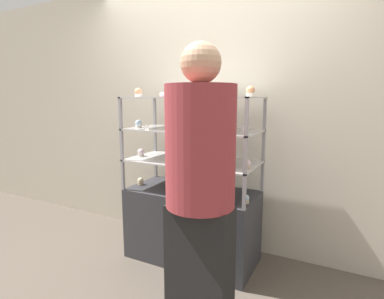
# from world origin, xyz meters

# --- Properties ---
(ground_plane) EXTENTS (20.00, 20.00, 0.00)m
(ground_plane) POSITION_xyz_m (0.00, 0.00, 0.00)
(ground_plane) COLOR brown
(back_wall) EXTENTS (8.00, 0.05, 2.60)m
(back_wall) POSITION_xyz_m (0.00, 0.41, 1.30)
(back_wall) COLOR beige
(back_wall) RESTS_ON ground_plane
(display_base) EXTENTS (1.13, 0.54, 0.64)m
(display_base) POSITION_xyz_m (0.00, 0.00, 0.32)
(display_base) COLOR #333338
(display_base) RESTS_ON ground_plane
(display_riser_lower) EXTENTS (1.13, 0.54, 0.27)m
(display_riser_lower) POSITION_xyz_m (0.00, 0.00, 0.89)
(display_riser_lower) COLOR #99999E
(display_riser_lower) RESTS_ON display_base
(display_riser_middle) EXTENTS (1.13, 0.54, 0.27)m
(display_riser_middle) POSITION_xyz_m (0.00, 0.00, 1.16)
(display_riser_middle) COLOR #99999E
(display_riser_middle) RESTS_ON display_riser_lower
(display_riser_upper) EXTENTS (1.13, 0.54, 0.27)m
(display_riser_upper) POSITION_xyz_m (0.00, 0.00, 1.43)
(display_riser_upper) COLOR #99999E
(display_riser_upper) RESTS_ON display_riser_middle
(layer_cake_centerpiece) EXTENTS (0.18, 0.18, 0.10)m
(layer_cake_centerpiece) POSITION_xyz_m (-0.13, 0.07, 0.69)
(layer_cake_centerpiece) COLOR beige
(layer_cake_centerpiece) RESTS_ON display_base
(sheet_cake_frosted) EXTENTS (0.25, 0.18, 0.06)m
(sheet_cake_frosted) POSITION_xyz_m (0.17, 0.03, 1.21)
(sheet_cake_frosted) COLOR brown
(sheet_cake_frosted) RESTS_ON display_riser_middle
(cupcake_0) EXTENTS (0.06, 0.06, 0.07)m
(cupcake_0) POSITION_xyz_m (-0.51, -0.06, 0.67)
(cupcake_0) COLOR #CCB28C
(cupcake_0) RESTS_ON display_base
(cupcake_1) EXTENTS (0.06, 0.06, 0.07)m
(cupcake_1) POSITION_xyz_m (0.01, -0.06, 0.67)
(cupcake_1) COLOR beige
(cupcake_1) RESTS_ON display_base
(cupcake_2) EXTENTS (0.06, 0.06, 0.07)m
(cupcake_2) POSITION_xyz_m (0.52, -0.10, 0.67)
(cupcake_2) COLOR #CCB28C
(cupcake_2) RESTS_ON display_base
(price_tag_0) EXTENTS (0.04, 0.00, 0.04)m
(price_tag_0) POSITION_xyz_m (0.25, -0.25, 0.66)
(price_tag_0) COLOR white
(price_tag_0) RESTS_ON display_base
(cupcake_3) EXTENTS (0.06, 0.06, 0.07)m
(cupcake_3) POSITION_xyz_m (-0.51, -0.05, 0.94)
(cupcake_3) COLOR beige
(cupcake_3) RESTS_ON display_riser_lower
(cupcake_4) EXTENTS (0.06, 0.06, 0.07)m
(cupcake_4) POSITION_xyz_m (-0.01, -0.12, 0.94)
(cupcake_4) COLOR beige
(cupcake_4) RESTS_ON display_riser_lower
(cupcake_5) EXTENTS (0.06, 0.06, 0.07)m
(cupcake_5) POSITION_xyz_m (0.51, -0.08, 0.94)
(cupcake_5) COLOR #CCB28C
(cupcake_5) RESTS_ON display_riser_lower
(price_tag_1) EXTENTS (0.04, 0.00, 0.04)m
(price_tag_1) POSITION_xyz_m (0.32, -0.25, 0.93)
(price_tag_1) COLOR white
(price_tag_1) RESTS_ON display_riser_lower
(cupcake_6) EXTENTS (0.06, 0.06, 0.07)m
(cupcake_6) POSITION_xyz_m (-0.51, -0.08, 1.21)
(cupcake_6) COLOR white
(cupcake_6) RESTS_ON display_riser_middle
(cupcake_7) EXTENTS (0.06, 0.06, 0.07)m
(cupcake_7) POSITION_xyz_m (-0.00, -0.15, 1.21)
(cupcake_7) COLOR white
(cupcake_7) RESTS_ON display_riser_middle
(cupcake_8) EXTENTS (0.06, 0.06, 0.07)m
(cupcake_8) POSITION_xyz_m (0.50, -0.11, 1.21)
(cupcake_8) COLOR white
(cupcake_8) RESTS_ON display_riser_middle
(price_tag_2) EXTENTS (0.04, 0.00, 0.04)m
(price_tag_2) POSITION_xyz_m (-0.29, -0.25, 1.20)
(price_tag_2) COLOR white
(price_tag_2) RESTS_ON display_riser_middle
(cupcake_9) EXTENTS (0.07, 0.07, 0.08)m
(cupcake_9) POSITION_xyz_m (-0.49, -0.08, 1.49)
(cupcake_9) COLOR white
(cupcake_9) RESTS_ON display_riser_upper
(cupcake_10) EXTENTS (0.07, 0.07, 0.08)m
(cupcake_10) POSITION_xyz_m (0.01, -0.06, 1.49)
(cupcake_10) COLOR #CCB28C
(cupcake_10) RESTS_ON display_riser_upper
(cupcake_11) EXTENTS (0.07, 0.07, 0.08)m
(cupcake_11) POSITION_xyz_m (0.51, -0.05, 1.49)
(cupcake_11) COLOR beige
(cupcake_11) RESTS_ON display_riser_upper
(price_tag_3) EXTENTS (0.04, 0.00, 0.04)m
(price_tag_3) POSITION_xyz_m (0.39, -0.25, 1.47)
(price_tag_3) COLOR white
(price_tag_3) RESTS_ON display_riser_upper
(donut_glazed) EXTENTS (0.12, 0.12, 0.04)m
(donut_glazed) POSITION_xyz_m (-0.27, 0.03, 1.47)
(donut_glazed) COLOR #EFB2BC
(donut_glazed) RESTS_ON display_riser_upper
(customer_figure) EXTENTS (0.41, 0.41, 1.74)m
(customer_figure) POSITION_xyz_m (0.43, -0.73, 0.93)
(customer_figure) COLOR black
(customer_figure) RESTS_ON ground_plane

